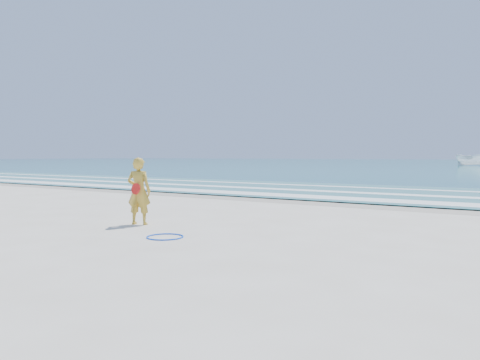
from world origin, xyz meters
The scene contains 9 objects.
ground centered at (0.00, 0.00, 0.00)m, with size 400.00×400.00×0.00m, color silver.
wet_sand centered at (0.00, 9.00, 0.00)m, with size 400.00×2.40×0.00m, color #B2A893.
shallow centered at (0.00, 14.00, 0.04)m, with size 400.00×10.00×0.01m, color #59B7AD.
foam_near centered at (0.00, 10.30, 0.05)m, with size 400.00×1.40×0.01m, color white.
foam_mid centered at (0.00, 13.20, 0.05)m, with size 400.00×0.90×0.01m, color white.
foam_far centered at (0.00, 16.50, 0.05)m, with size 400.00×0.60×0.01m, color white.
hoop centered at (1.08, 0.59, 0.01)m, with size 0.75×0.75×0.03m, color blue.
boat centered at (-2.31, 74.95, 1.04)m, with size 1.95×5.19×2.01m, color white.
woman centered at (-0.65, 1.58, 0.80)m, with size 0.68×0.57×1.61m.
Camera 1 is at (7.48, -6.39, 1.65)m, focal length 35.00 mm.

